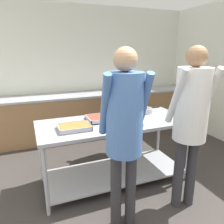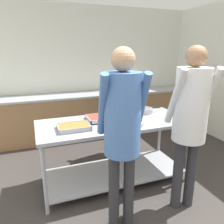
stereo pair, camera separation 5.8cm
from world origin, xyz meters
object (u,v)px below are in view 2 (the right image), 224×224
(serving_tray_roast, at_px, (74,127))
(guest_serving_left, at_px, (122,123))
(sauce_pan, at_px, (145,110))
(cook_behind_counter, at_px, (123,98))
(guest_serving_right, at_px, (190,113))
(plate_stack, at_px, (137,123))
(serving_tray_vegetables, at_px, (102,118))

(serving_tray_roast, height_order, guest_serving_left, guest_serving_left)
(sauce_pan, bearing_deg, cook_behind_counter, 102.33)
(sauce_pan, distance_m, guest_serving_right, 1.00)
(plate_stack, height_order, cook_behind_counter, cook_behind_counter)
(serving_tray_vegetables, height_order, guest_serving_right, guest_serving_right)
(guest_serving_left, bearing_deg, serving_tray_vegetables, 84.07)
(guest_serving_left, relative_size, guest_serving_right, 0.99)
(serving_tray_roast, relative_size, guest_serving_left, 0.21)
(serving_tray_vegetables, relative_size, guest_serving_right, 0.22)
(plate_stack, bearing_deg, guest_serving_left, -127.84)
(sauce_pan, relative_size, guest_serving_right, 0.20)
(serving_tray_roast, relative_size, cook_behind_counter, 0.23)
(serving_tray_vegetables, height_order, sauce_pan, sauce_pan)
(sauce_pan, xyz_separation_m, cook_behind_counter, (-0.12, 0.54, 0.09))
(serving_tray_vegetables, xyz_separation_m, guest_serving_right, (0.68, -0.88, 0.24))
(cook_behind_counter, bearing_deg, sauce_pan, -77.67)
(sauce_pan, bearing_deg, serving_tray_vegetables, -171.99)
(plate_stack, xyz_separation_m, cook_behind_counter, (0.23, 0.96, 0.10))
(plate_stack, bearing_deg, serving_tray_vegetables, 137.38)
(serving_tray_roast, xyz_separation_m, plate_stack, (0.77, -0.11, -0.00))
(serving_tray_roast, bearing_deg, serving_tray_vegetables, 27.37)
(serving_tray_roast, height_order, cook_behind_counter, cook_behind_counter)
(plate_stack, height_order, sauce_pan, sauce_pan)
(serving_tray_roast, relative_size, serving_tray_vegetables, 0.96)
(serving_tray_vegetables, bearing_deg, cook_behind_counter, 47.63)
(serving_tray_vegetables, xyz_separation_m, guest_serving_left, (-0.09, -0.90, 0.23))
(cook_behind_counter, bearing_deg, serving_tray_vegetables, -132.37)
(guest_serving_right, bearing_deg, plate_stack, 120.97)
(guest_serving_left, bearing_deg, serving_tray_roast, 115.14)
(serving_tray_vegetables, relative_size, plate_stack, 1.57)
(guest_serving_left, distance_m, cook_behind_counter, 1.69)
(plate_stack, distance_m, guest_serving_right, 0.69)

